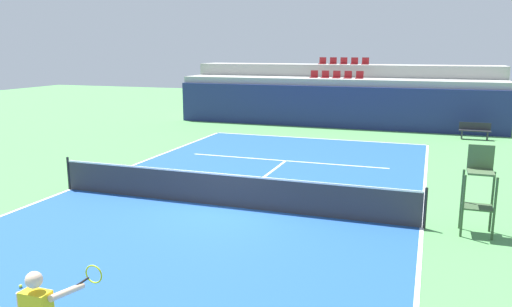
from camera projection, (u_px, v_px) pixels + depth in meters
name	position (u px, v px, depth m)	size (l,w,h in m)	color
ground_plane	(225.00, 206.00, 14.55)	(80.00, 80.00, 0.00)	#4C8C4C
court_surface	(225.00, 206.00, 14.55)	(11.00, 24.00, 0.01)	#1E4C99
baseline_far	(316.00, 138.00, 25.59)	(11.00, 0.10, 0.00)	white
sideline_left	(71.00, 189.00, 16.31)	(0.10, 24.00, 0.00)	white
sideline_right	(422.00, 228.00, 12.78)	(0.10, 24.00, 0.00)	white
service_line_far	(286.00, 161.00, 20.46)	(8.26, 0.10, 0.00)	white
centre_service_line	(261.00, 180.00, 17.50)	(0.10, 6.40, 0.00)	white
back_wall	(331.00, 107.00, 28.97)	(19.03, 0.30, 2.40)	navy
stands_tier_lower	(335.00, 102.00, 30.18)	(19.03, 2.40, 2.79)	#9E9E99
stands_tier_upper	(342.00, 92.00, 32.32)	(19.03, 2.40, 3.54)	#9E9E99
seating_row_lower	(336.00, 76.00, 29.95)	(3.18, 0.44, 0.44)	maroon
seating_row_upper	(344.00, 62.00, 32.02)	(3.18, 0.44, 0.44)	maroon
tennis_net	(225.00, 190.00, 14.44)	(11.08, 0.08, 1.07)	black
umpire_chair	(479.00, 187.00, 12.19)	(0.76, 0.66, 2.20)	#334C2D
player_bench	(475.00, 129.00, 25.30)	(1.50, 0.40, 0.85)	#232328
tennis_ball_0	(21.00, 286.00, 9.56)	(0.07, 0.07, 0.07)	#CCE033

